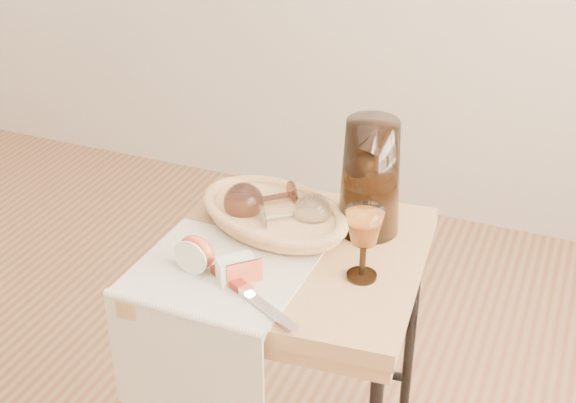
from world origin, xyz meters
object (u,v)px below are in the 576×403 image
at_px(goblet_lying_a, 265,199).
at_px(pitcher, 370,177).
at_px(side_table, 292,375).
at_px(table_knife, 249,293).
at_px(tea_towel, 219,272).
at_px(goblet_lying_b, 291,214).
at_px(apple_half, 197,252).
at_px(wine_goblet, 364,244).
at_px(bread_basket, 274,217).

relative_size(goblet_lying_a, pitcher, 0.48).
xyz_separation_m(side_table, table_knife, (-0.01, -0.18, 0.33)).
bearing_deg(goblet_lying_a, tea_towel, 46.16).
xyz_separation_m(goblet_lying_b, table_knife, (0.01, -0.23, -0.03)).
xyz_separation_m(goblet_lying_b, pitcher, (0.13, 0.08, 0.07)).
relative_size(tea_towel, goblet_lying_b, 2.57).
bearing_deg(table_knife, apple_half, -172.56).
relative_size(tea_towel, apple_half, 4.20).
xyz_separation_m(goblet_lying_a, goblet_lying_b, (0.07, -0.03, -0.00)).
bearing_deg(side_table, tea_towel, -127.89).
bearing_deg(pitcher, table_knife, -96.33).
distance_m(side_table, table_knife, 0.38).
xyz_separation_m(wine_goblet, apple_half, (-0.29, -0.09, -0.03)).
bearing_deg(goblet_lying_b, tea_towel, -152.85).
distance_m(bread_basket, pitcher, 0.21).
xyz_separation_m(bread_basket, goblet_lying_a, (-0.03, 0.01, 0.03)).
relative_size(pitcher, table_knife, 1.24).
distance_m(tea_towel, pitcher, 0.35).
distance_m(bread_basket, table_knife, 0.25).
height_order(goblet_lying_a, goblet_lying_b, goblet_lying_a).
xyz_separation_m(tea_towel, pitcher, (0.21, 0.26, 0.12)).
height_order(wine_goblet, apple_half, wine_goblet).
bearing_deg(bread_basket, apple_half, -90.80).
bearing_deg(bread_basket, wine_goblet, -6.13).
bearing_deg(goblet_lying_b, side_table, -105.61).
height_order(side_table, pitcher, pitcher).
height_order(pitcher, wine_goblet, pitcher).
bearing_deg(goblet_lying_b, pitcher, -8.13).
xyz_separation_m(side_table, wine_goblet, (0.15, -0.04, 0.39)).
bearing_deg(table_knife, goblet_lying_b, 121.37).
height_order(tea_towel, table_knife, table_knife).
relative_size(bread_basket, wine_goblet, 2.07).
bearing_deg(pitcher, wine_goblet, -61.26).
xyz_separation_m(goblet_lying_b, apple_half, (-0.12, -0.18, -0.01)).
distance_m(goblet_lying_b, table_knife, 0.23).
bearing_deg(goblet_lying_b, apple_half, -162.38).
bearing_deg(table_knife, wine_goblet, 69.14).
xyz_separation_m(side_table, goblet_lying_b, (-0.02, 0.05, 0.37)).
xyz_separation_m(pitcher, table_knife, (-0.12, -0.31, -0.10)).
bearing_deg(pitcher, tea_towel, -114.24).
height_order(side_table, goblet_lying_b, goblet_lying_b).
relative_size(bread_basket, goblet_lying_b, 2.48).
xyz_separation_m(bread_basket, apple_half, (-0.07, -0.20, 0.02)).
distance_m(bread_basket, goblet_lying_a, 0.04).
distance_m(goblet_lying_b, wine_goblet, 0.20).
distance_m(side_table, bread_basket, 0.36).
relative_size(wine_goblet, apple_half, 1.96).
bearing_deg(tea_towel, goblet_lying_b, 67.97).
xyz_separation_m(side_table, pitcher, (0.11, 0.13, 0.44)).
height_order(side_table, wine_goblet, wine_goblet).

